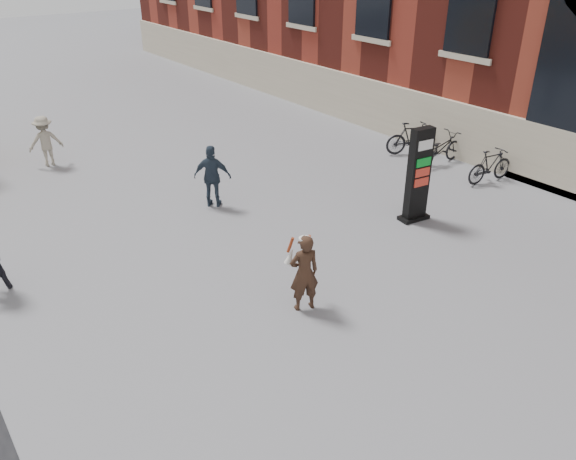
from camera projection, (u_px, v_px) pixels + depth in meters
ground at (297, 320)px, 10.54m from camera, size 100.00×100.00×0.00m
info_pylon at (418, 175)px, 13.76m from camera, size 0.81×0.49×2.40m
woman at (304, 272)px, 10.53m from camera, size 0.72×0.68×1.59m
pedestrian_b at (45, 141)px, 17.33m from camera, size 1.07×0.68×1.57m
pedestrian_c at (213, 176)px, 14.65m from camera, size 1.00×0.96×1.67m
bike_5 at (490, 166)px, 16.26m from camera, size 1.70×0.71×0.99m
bike_6 at (440, 149)px, 17.57m from camera, size 1.89×0.67×0.99m
bike_7 at (412, 138)px, 18.39m from camera, size 1.82×1.19×1.06m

